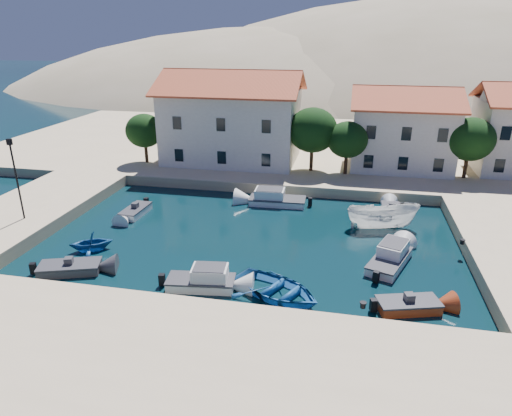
# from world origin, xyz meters

# --- Properties ---
(ground) EXTENTS (400.00, 400.00, 0.00)m
(ground) POSITION_xyz_m (0.00, 0.00, 0.00)
(ground) COLOR black
(ground) RESTS_ON ground
(quay_south) EXTENTS (52.00, 12.00, 1.00)m
(quay_south) POSITION_xyz_m (0.00, -6.00, 0.50)
(quay_south) COLOR #C8AF88
(quay_south) RESTS_ON ground
(quay_west) EXTENTS (8.00, 20.00, 1.00)m
(quay_west) POSITION_xyz_m (-19.00, 10.00, 0.50)
(quay_west) COLOR #C8AF88
(quay_west) RESTS_ON ground
(quay_north) EXTENTS (80.00, 36.00, 1.00)m
(quay_north) POSITION_xyz_m (2.00, 38.00, 0.50)
(quay_north) COLOR #C8AF88
(quay_north) RESTS_ON ground
(hills) EXTENTS (254.00, 176.00, 99.00)m
(hills) POSITION_xyz_m (20.64, 123.62, -23.40)
(hills) COLOR gray
(hills) RESTS_ON ground
(building_left) EXTENTS (14.70, 9.45, 9.70)m
(building_left) POSITION_xyz_m (-6.00, 28.00, 5.94)
(building_left) COLOR beige
(building_left) RESTS_ON quay_north
(building_mid) EXTENTS (10.50, 8.40, 8.30)m
(building_mid) POSITION_xyz_m (12.00, 29.00, 5.22)
(building_mid) COLOR beige
(building_mid) RESTS_ON quay_north
(trees) EXTENTS (37.30, 5.30, 6.45)m
(trees) POSITION_xyz_m (4.51, 25.46, 4.84)
(trees) COLOR #382314
(trees) RESTS_ON quay_north
(lamppost) EXTENTS (0.35, 0.25, 6.22)m
(lamppost) POSITION_xyz_m (-17.50, 8.00, 4.75)
(lamppost) COLOR black
(lamppost) RESTS_ON quay_west
(bollards) EXTENTS (29.36, 9.56, 0.30)m
(bollards) POSITION_xyz_m (2.80, 3.87, 1.15)
(bollards) COLOR black
(bollards) RESTS_ON ground
(motorboat_grey_sw) EXTENTS (4.15, 2.83, 1.25)m
(motorboat_grey_sw) POSITION_xyz_m (-10.31, 2.67, 0.29)
(motorboat_grey_sw) COLOR #39383E
(motorboat_grey_sw) RESTS_ON ground
(cabin_cruiser_south) EXTENTS (4.27, 2.24, 1.60)m
(cabin_cruiser_south) POSITION_xyz_m (-1.48, 2.59, 0.48)
(cabin_cruiser_south) COLOR white
(cabin_cruiser_south) RESTS_ON ground
(rowboat_south) EXTENTS (6.70, 5.99, 1.14)m
(rowboat_south) POSITION_xyz_m (3.14, 2.66, 0.00)
(rowboat_south) COLOR #1A5193
(rowboat_south) RESTS_ON ground
(motorboat_red_se) EXTENTS (3.70, 2.43, 1.25)m
(motorboat_red_se) POSITION_xyz_m (10.54, 2.62, 0.30)
(motorboat_red_se) COLOR maroon
(motorboat_red_se) RESTS_ON ground
(cabin_cruiser_east) EXTENTS (3.38, 4.97, 1.60)m
(cabin_cruiser_east) POSITION_xyz_m (9.85, 7.80, 0.48)
(cabin_cruiser_east) COLOR white
(cabin_cruiser_east) RESTS_ON ground
(boat_east) EXTENTS (5.95, 3.24, 2.18)m
(boat_east) POSITION_xyz_m (9.68, 13.99, 0.00)
(boat_east) COLOR white
(boat_east) RESTS_ON ground
(motorboat_white_ne) EXTENTS (1.58, 3.32, 1.25)m
(motorboat_white_ne) POSITION_xyz_m (10.60, 17.12, 0.30)
(motorboat_white_ne) COLOR white
(motorboat_white_ne) RESTS_ON ground
(rowboat_west) EXTENTS (3.74, 3.58, 1.52)m
(rowboat_west) POSITION_xyz_m (-10.65, 5.87, 0.00)
(rowboat_west) COLOR #1A5193
(rowboat_west) RESTS_ON ground
(motorboat_white_west) EXTENTS (1.62, 3.42, 1.25)m
(motorboat_white_west) POSITION_xyz_m (-10.57, 12.73, 0.30)
(motorboat_white_west) COLOR white
(motorboat_white_west) RESTS_ON ground
(cabin_cruiser_north) EXTENTS (5.05, 2.28, 1.60)m
(cabin_cruiser_north) POSITION_xyz_m (0.77, 17.57, 0.48)
(cabin_cruiser_north) COLOR white
(cabin_cruiser_north) RESTS_ON ground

